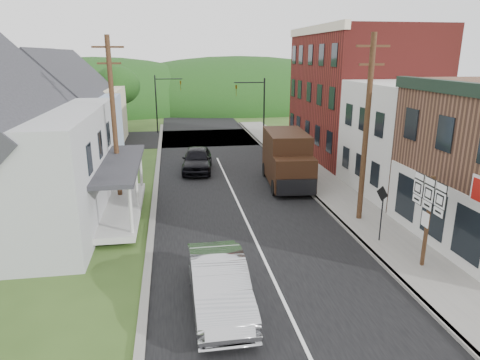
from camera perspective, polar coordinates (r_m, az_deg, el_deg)
name	(u,v)px	position (r m, az deg, el deg)	size (l,w,h in m)	color
ground	(265,260)	(17.68, 3.29, -10.67)	(120.00, 120.00, 0.00)	#2D4719
road	(231,188)	(26.83, -1.24, -1.03)	(9.00, 90.00, 0.02)	black
cross_road	(208,138)	(43.26, -4.35, 5.65)	(60.00, 9.00, 0.02)	black
sidewalk_right	(332,192)	(26.40, 12.16, -1.53)	(2.80, 55.00, 0.15)	slate
curb_right	(310,193)	(25.95, 9.38, -1.69)	(0.20, 55.00, 0.15)	slate
curb_left	(154,201)	(24.72, -11.35, -2.76)	(0.30, 55.00, 0.12)	slate
storefront_white	(425,139)	(27.64, 23.49, 5.07)	(8.00, 7.00, 6.50)	silver
storefront_red	(360,94)	(35.70, 15.67, 10.93)	(8.00, 12.00, 10.00)	maroon
house_blue	(66,117)	(33.51, -22.21, 7.75)	(7.14, 8.16, 7.28)	#9AAFD2
house_cream	(83,104)	(42.36, -20.26, 9.53)	(7.14, 8.16, 7.28)	beige
utility_pole_right	(366,129)	(21.20, 16.48, 6.56)	(1.60, 0.26, 9.00)	#472D19
utility_pole_left	(114,121)	(23.80, -16.46, 7.57)	(1.60, 0.26, 9.00)	#472D19
traffic_signal_right	(257,103)	(39.86, 2.24, 10.23)	(2.87, 0.20, 6.00)	black
traffic_signal_left	(163,97)	(46.07, -10.27, 10.82)	(2.87, 0.20, 6.00)	black
tree_left_d	(117,86)	(47.79, -16.08, 12.00)	(4.80, 4.80, 6.94)	#382616
forested_ridge	(193,106)	(70.90, -6.32, 9.80)	(90.00, 30.00, 16.00)	#153810
silver_sedan	(219,285)	(14.33, -2.78, -13.76)	(1.79, 5.13, 1.69)	#ACACB1
dark_sedan	(197,159)	(30.61, -5.72, 2.74)	(2.00, 4.97, 1.69)	black
delivery_van	(287,159)	(27.13, 6.32, 2.79)	(2.91, 6.17, 3.35)	black
route_sign_cluster	(428,209)	(17.52, 23.77, -3.52)	(0.19, 2.06, 3.61)	#472D19
warning_sign	(382,206)	(19.46, 18.40, -3.29)	(0.20, 0.68, 2.52)	black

